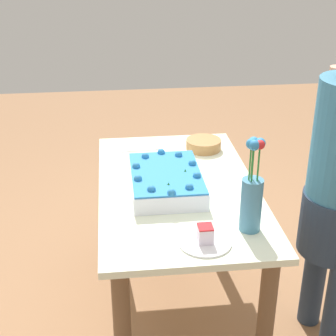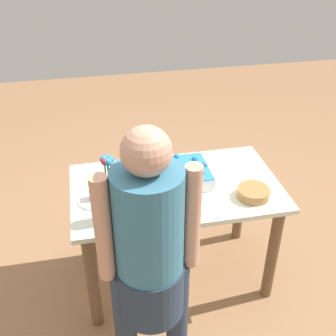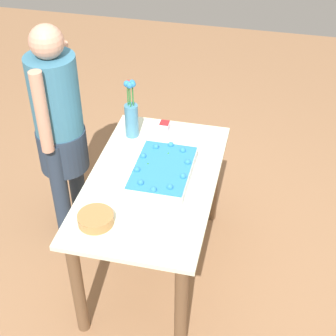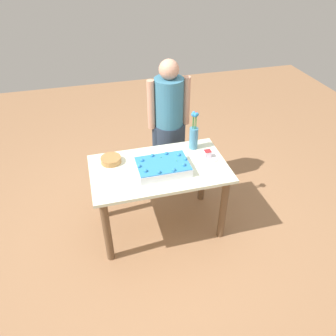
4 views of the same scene
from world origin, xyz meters
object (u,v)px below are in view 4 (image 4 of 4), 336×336
Objects in this scene: sheet_cake at (163,167)px; serving_plate_with_slice at (207,156)px; flower_vase at (194,134)px; fruit_bowl at (111,160)px; person_standing at (169,119)px; cake_knife at (113,184)px.

serving_plate_with_slice is at bearing -167.99° from sheet_cake.
flower_vase is (-0.38, -0.29, 0.11)m from sheet_cake.
flower_vase is 0.82m from fruit_bowl.
person_standing reaches higher than fruit_bowl.
cake_knife is 0.15× the size of person_standing.
flower_vase is 0.45m from person_standing.
sheet_cake is at bearing 37.27° from flower_vase.
flower_vase is 0.26× the size of person_standing.
cake_knife is 0.33m from fruit_bowl.
flower_vase is at bearing -69.90° from cake_knife.
flower_vase is at bearing -142.73° from sheet_cake.
sheet_cake is 2.09× the size of cake_knife.
serving_plate_with_slice reaches higher than cake_knife.
flower_vase reaches higher than fruit_bowl.
person_standing is (-0.68, -0.47, 0.09)m from fruit_bowl.
flower_vase is (-0.83, -0.37, 0.15)m from cake_knife.
serving_plate_with_slice is 0.14× the size of person_standing.
sheet_cake reaches higher than fruit_bowl.
serving_plate_with_slice is (-0.46, -0.10, -0.03)m from sheet_cake.
flower_vase is 2.08× the size of fruit_bowl.
fruit_bowl is at bearing 2.76° from flower_vase.
cake_knife is at bearing 85.98° from fruit_bowl.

